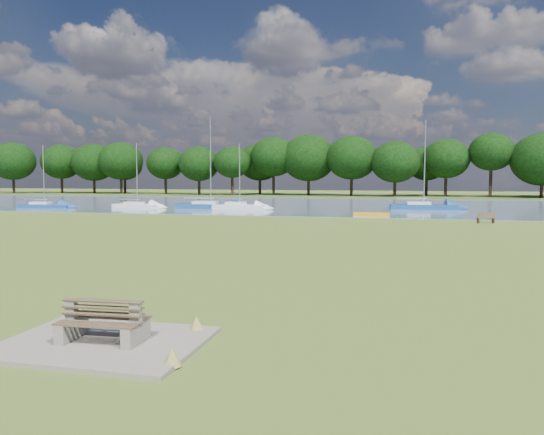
% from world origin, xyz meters
% --- Properties ---
extents(ground, '(220.00, 220.00, 0.00)m').
position_xyz_m(ground, '(0.00, 0.00, 0.00)').
color(ground, olive).
extents(river, '(220.00, 40.00, 0.10)m').
position_xyz_m(river, '(0.00, 42.00, 0.00)').
color(river, slate).
rests_on(river, ground).
extents(far_bank, '(220.00, 20.00, 0.40)m').
position_xyz_m(far_bank, '(0.00, 72.00, 0.00)').
color(far_bank, '#4C6626').
rests_on(far_bank, ground).
extents(concrete_pad, '(4.20, 3.20, 0.10)m').
position_xyz_m(concrete_pad, '(0.00, -14.00, 0.05)').
color(concrete_pad, gray).
rests_on(concrete_pad, ground).
extents(bench_pair, '(1.84, 1.16, 0.96)m').
position_xyz_m(bench_pair, '(-0.00, -14.00, 0.49)').
color(bench_pair, gray).
rests_on(bench_pair, concrete_pad).
extents(riverbank_bench, '(1.43, 0.80, 0.85)m').
position_xyz_m(riverbank_bench, '(12.38, 19.30, 0.42)').
color(riverbank_bench, brown).
rests_on(riverbank_bench, ground).
extents(kayak, '(3.20, 1.05, 0.31)m').
position_xyz_m(kayak, '(3.43, 24.00, 0.21)').
color(kayak, '#EEA414').
rests_on(kayak, river).
extents(tree_line, '(152.91, 8.90, 10.77)m').
position_xyz_m(tree_line, '(6.06, 68.00, 6.39)').
color(tree_line, black).
rests_on(tree_line, far_bank).
extents(sailboat_1, '(7.82, 2.89, 10.14)m').
position_xyz_m(sailboat_1, '(-14.55, 31.11, 0.53)').
color(sailboat_1, navy).
rests_on(sailboat_1, river).
extents(sailboat_2, '(5.97, 2.10, 7.04)m').
position_xyz_m(sailboat_2, '(-11.02, 30.57, 0.52)').
color(sailboat_2, white).
rests_on(sailboat_2, river).
extents(sailboat_3, '(7.23, 2.66, 9.54)m').
position_xyz_m(sailboat_3, '(8.24, 35.29, 0.54)').
color(sailboat_3, navy).
rests_on(sailboat_3, river).
extents(sailboat_4, '(5.90, 2.24, 7.25)m').
position_xyz_m(sailboat_4, '(-22.87, 30.03, 0.45)').
color(sailboat_4, white).
rests_on(sailboat_4, river).
extents(sailboat_6, '(6.03, 2.42, 7.03)m').
position_xyz_m(sailboat_6, '(-32.86, 27.34, 0.45)').
color(sailboat_6, navy).
rests_on(sailboat_6, river).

